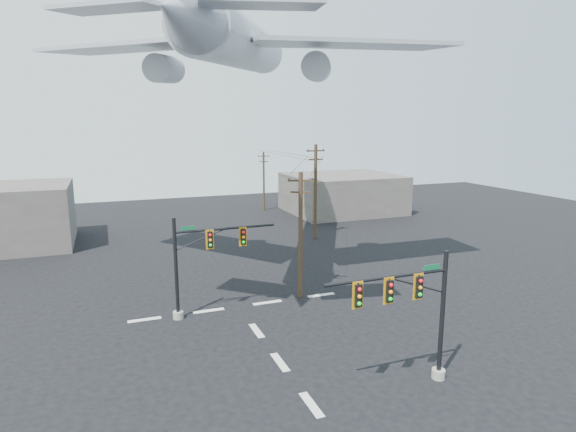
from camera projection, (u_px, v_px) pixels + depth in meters
name	position (u px, v px, depth m)	size (l,w,h in m)	color
ground	(311.00, 405.00, 20.79)	(120.00, 120.00, 0.00)	black
lane_markings	(271.00, 351.00, 25.67)	(14.00, 21.20, 0.01)	silver
signal_mast_near	(415.00, 313.00, 21.66)	(6.41, 0.69, 6.30)	gray
signal_mast_far	(199.00, 263.00, 29.66)	(6.63, 0.70, 6.39)	gray
utility_pole_a	(300.00, 233.00, 32.70)	(1.64, 0.83, 8.73)	#42301C
utility_pole_b	(315.00, 190.00, 49.23)	(1.98, 0.33, 9.76)	#42301C
utility_pole_c	(264.00, 180.00, 65.15)	(1.62, 0.44, 7.96)	#42301C
power_lines	(296.00, 158.00, 48.39)	(9.56, 32.31, 0.39)	black
airliner	(240.00, 44.00, 35.19)	(28.45, 31.12, 8.89)	#A7AAB3
building_right	(342.00, 193.00, 64.66)	(14.00, 12.00, 5.00)	#615C56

